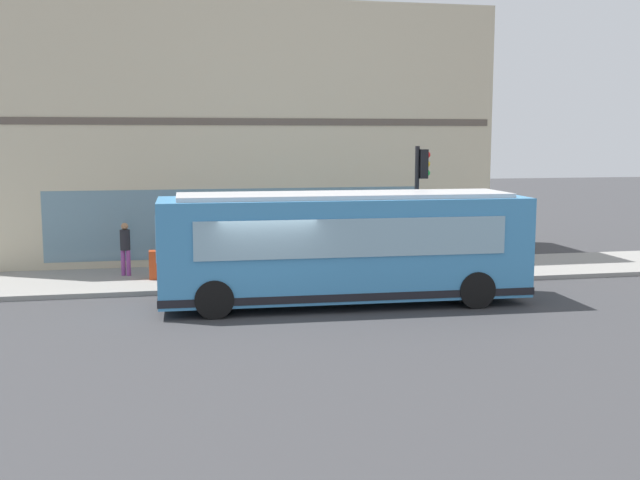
% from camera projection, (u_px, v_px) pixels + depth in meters
% --- Properties ---
extents(ground, '(120.00, 120.00, 0.00)m').
position_uv_depth(ground, '(265.00, 311.00, 20.22)').
color(ground, '#38383A').
extents(sidewalk_curb, '(4.26, 40.00, 0.15)m').
position_uv_depth(sidewalk_curb, '(246.00, 277.00, 24.80)').
color(sidewalk_curb, gray).
rests_on(sidewalk_curb, ground).
extents(building_corner, '(6.30, 18.69, 9.28)m').
position_uv_depth(building_corner, '(230.00, 136.00, 29.29)').
color(building_corner, beige).
rests_on(building_corner, ground).
extents(city_bus_nearside, '(2.83, 10.11, 3.07)m').
position_uv_depth(city_bus_nearside, '(344.00, 248.00, 20.94)').
color(city_bus_nearside, '#3F8CC6').
rests_on(city_bus_nearside, ground).
extents(traffic_light_near_corner, '(0.32, 0.49, 4.15)m').
position_uv_depth(traffic_light_near_corner, '(421.00, 187.00, 23.73)').
color(traffic_light_near_corner, black).
rests_on(traffic_light_near_corner, sidewalk_curb).
extents(fire_hydrant, '(0.35, 0.35, 0.74)m').
position_uv_depth(fire_hydrant, '(240.00, 272.00, 23.24)').
color(fire_hydrant, red).
rests_on(fire_hydrant, sidewalk_curb).
extents(pedestrian_walking_along_curb, '(0.32, 0.32, 1.64)m').
position_uv_depth(pedestrian_walking_along_curb, '(370.00, 244.00, 25.14)').
color(pedestrian_walking_along_curb, black).
rests_on(pedestrian_walking_along_curb, sidewalk_curb).
extents(pedestrian_near_hydrant, '(0.32, 0.32, 1.81)m').
position_uv_depth(pedestrian_near_hydrant, '(209.00, 241.00, 24.95)').
color(pedestrian_near_hydrant, '#3359A5').
rests_on(pedestrian_near_hydrant, sidewalk_curb).
extents(pedestrian_by_light_pole, '(0.32, 0.32, 1.71)m').
position_uv_depth(pedestrian_by_light_pole, '(125.00, 245.00, 24.48)').
color(pedestrian_by_light_pole, '#8C3F8C').
rests_on(pedestrian_by_light_pole, sidewalk_curb).
extents(newspaper_vending_box, '(0.44, 0.43, 0.90)m').
position_uv_depth(newspaper_vending_box, '(156.00, 265.00, 23.97)').
color(newspaper_vending_box, '#BF3F19').
rests_on(newspaper_vending_box, sidewalk_curb).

